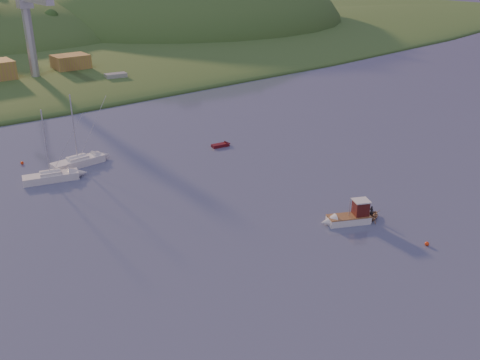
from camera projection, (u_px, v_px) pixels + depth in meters
ground at (460, 335)px, 48.13m from camera, size 500.00×500.00×0.00m
hill_right at (187, 28)px, 243.43m from camera, size 150.00×130.00×60.00m
wharf at (46, 79)px, 139.25m from camera, size 42.00×16.00×2.40m
shed_east at (71, 62)px, 143.94m from camera, size 9.00×7.00×4.00m
dock_crane at (29, 18)px, 128.66m from camera, size 3.20×28.00×20.30m
fishing_boat at (346, 217)px, 67.56m from camera, size 6.64×4.49×4.08m
sailboat_near at (78, 161)px, 85.98m from camera, size 8.65×3.24×11.75m
sailboat_far at (51, 176)px, 80.31m from camera, size 8.32×4.29×11.07m
canoe at (371, 216)px, 68.97m from camera, size 3.92×3.22×0.71m
paddler at (371, 213)px, 68.80m from camera, size 0.51×0.65×1.57m
red_tender at (224, 145)px, 94.95m from camera, size 3.78×1.73×1.24m
work_vessel at (116, 81)px, 137.41m from camera, size 12.96×6.04×3.21m
buoy_0 at (427, 244)px, 62.68m from camera, size 0.50×0.50×0.50m
buoy_2 at (22, 163)px, 86.74m from camera, size 0.50×0.50×0.50m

